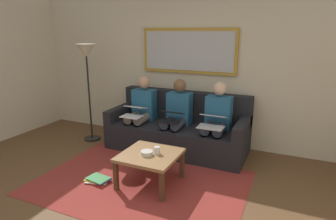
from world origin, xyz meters
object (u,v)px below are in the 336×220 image
(couch, at_px, (179,130))
(laptop_white, at_px, (134,111))
(cup, at_px, (157,150))
(person_middle, at_px, (177,113))
(standing_lamp, at_px, (87,62))
(laptop_black, at_px, (171,116))
(bowl, at_px, (147,153))
(magazine_stack, at_px, (98,180))
(framed_mirror, at_px, (188,51))
(laptop_silver, at_px, (213,121))
(coffee_table, at_px, (150,157))
(person_left, at_px, (217,118))
(person_right, at_px, (142,109))

(couch, height_order, laptop_white, couch)
(cup, xyz_separation_m, person_middle, (0.20, -1.11, 0.16))
(person_middle, distance_m, standing_lamp, 1.74)
(laptop_black, bearing_deg, couch, -90.00)
(bowl, height_order, magazine_stack, bowl)
(person_middle, bearing_deg, laptop_white, 20.51)
(person_middle, distance_m, laptop_white, 0.68)
(laptop_black, relative_size, standing_lamp, 0.21)
(person_middle, xyz_separation_m, laptop_black, (0.00, 0.24, 0.02))
(couch, distance_m, bowl, 1.28)
(standing_lamp, bearing_deg, couch, -170.20)
(framed_mirror, bearing_deg, cup, 97.23)
(couch, distance_m, person_middle, 0.31)
(bowl, height_order, laptop_silver, laptop_silver)
(couch, height_order, laptop_black, couch)
(coffee_table, relative_size, person_left, 0.61)
(bowl, bearing_deg, standing_lamp, -31.21)
(laptop_black, distance_m, standing_lamp, 1.72)
(cup, bearing_deg, bowl, 40.68)
(coffee_table, height_order, laptop_white, laptop_white)
(person_right, xyz_separation_m, laptop_white, (0.00, 0.24, 0.02))
(framed_mirror, xyz_separation_m, cup, (-0.20, 1.57, -1.10))
(cup, xyz_separation_m, person_right, (0.84, -1.11, 0.16))
(framed_mirror, relative_size, person_right, 1.42)
(bowl, xyz_separation_m, laptop_black, (0.10, -0.96, 0.19))
(magazine_stack, bearing_deg, person_middle, -110.10)
(person_middle, relative_size, laptop_white, 3.06)
(cup, distance_m, magazine_stack, 0.87)
(coffee_table, relative_size, laptop_silver, 1.76)
(bowl, relative_size, laptop_white, 0.40)
(framed_mirror, relative_size, bowl, 10.79)
(cup, bearing_deg, framed_mirror, -82.77)
(coffee_table, bearing_deg, magazine_stack, 21.20)
(coffee_table, distance_m, person_middle, 1.18)
(laptop_black, bearing_deg, magazine_stack, 66.12)
(framed_mirror, relative_size, cup, 17.96)
(person_left, relative_size, magazine_stack, 3.40)
(framed_mirror, distance_m, coffee_table, 2.01)
(bowl, distance_m, magazine_stack, 0.75)
(person_middle, bearing_deg, coffee_table, 95.86)
(framed_mirror, xyz_separation_m, person_middle, (0.00, 0.46, -0.94))
(coffee_table, height_order, bowl, bowl)
(laptop_silver, relative_size, standing_lamp, 0.24)
(framed_mirror, xyz_separation_m, bowl, (-0.10, 1.66, -1.12))
(couch, xyz_separation_m, bowl, (-0.10, 1.27, 0.12))
(laptop_silver, relative_size, magazine_stack, 1.17)
(person_right, bearing_deg, bowl, 121.69)
(standing_lamp, bearing_deg, laptop_silver, 179.14)
(couch, bearing_deg, standing_lamp, 9.80)
(framed_mirror, bearing_deg, standing_lamp, 22.93)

